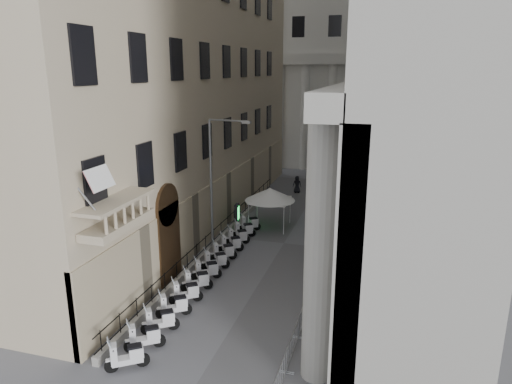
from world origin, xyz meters
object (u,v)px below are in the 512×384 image
scooter_0 (128,369)px  street_lamp (216,175)px  info_kiosk (237,215)px  pedestrian_a (318,197)px  pedestrian_b (328,179)px  security_tent (270,195)px

scooter_0 → street_lamp: 13.40m
info_kiosk → scooter_0: bearing=-94.4°
pedestrian_a → pedestrian_b: (-0.10, 7.26, -0.03)m
security_tent → pedestrian_b: security_tent is taller
street_lamp → info_kiosk: size_ratio=4.99×
scooter_0 → security_tent: size_ratio=0.40×
scooter_0 → security_tent: security_tent is taller
info_kiosk → pedestrian_a: pedestrian_a is taller
scooter_0 → pedestrian_b: (3.86, 31.08, 0.89)m
street_lamp → scooter_0: bearing=-79.8°
scooter_0 → street_lamp: size_ratio=0.17×
security_tent → scooter_0: bearing=-94.0°
street_lamp → pedestrian_a: street_lamp is taller
info_kiosk → pedestrian_a: bearing=42.6°
street_lamp → info_kiosk: bearing=99.9°
pedestrian_a → info_kiosk: bearing=60.4°
street_lamp → pedestrian_b: bearing=81.8°
security_tent → street_lamp: size_ratio=0.43×
info_kiosk → security_tent: bearing=2.2°
security_tent → info_kiosk: security_tent is taller
scooter_0 → pedestrian_a: pedestrian_a is taller
security_tent → pedestrian_a: size_ratio=2.03×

